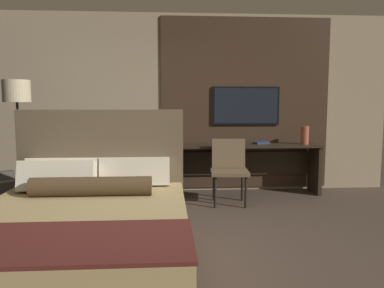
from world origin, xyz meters
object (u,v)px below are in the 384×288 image
at_px(bed, 82,236).
at_px(desk, 248,159).
at_px(vase_tall, 305,135).
at_px(book, 261,143).
at_px(tv, 246,106).
at_px(desk_chair, 229,165).
at_px(floor_lamp, 17,102).

height_order(bed, desk, bed).
bearing_deg(vase_tall, book, 171.63).
distance_m(tv, desk_chair, 1.17).
distance_m(bed, desk_chair, 2.73).
distance_m(tv, book, 0.64).
bearing_deg(bed, desk, 55.10).
bearing_deg(floor_lamp, bed, -58.30).
bearing_deg(bed, vase_tall, 43.89).
bearing_deg(floor_lamp, desk, 13.94).
distance_m(bed, floor_lamp, 2.57).
bearing_deg(desk, bed, -124.90).
relative_size(bed, tv, 1.96).
relative_size(bed, floor_lamp, 1.24).
bearing_deg(desk, desk_chair, -125.59).
height_order(bed, book, bed).
height_order(tv, desk_chair, tv).
xyz_separation_m(desk, desk_chair, (-0.38, -0.53, 0.00)).
distance_m(floor_lamp, vase_tall, 4.13).
relative_size(desk_chair, floor_lamp, 0.53).
distance_m(bed, book, 3.55).
height_order(bed, tv, tv).
bearing_deg(vase_tall, tv, 163.04).
height_order(desk, book, book).
bearing_deg(desk, floor_lamp, -166.06).
relative_size(tv, floor_lamp, 0.63).
bearing_deg(desk, vase_tall, -4.48).
xyz_separation_m(tv, book, (0.22, -0.17, -0.58)).
relative_size(bed, vase_tall, 7.48).
bearing_deg(book, tv, 141.98).
height_order(tv, floor_lamp, floor_lamp).
height_order(desk_chair, floor_lamp, floor_lamp).
height_order(floor_lamp, book, floor_lamp).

